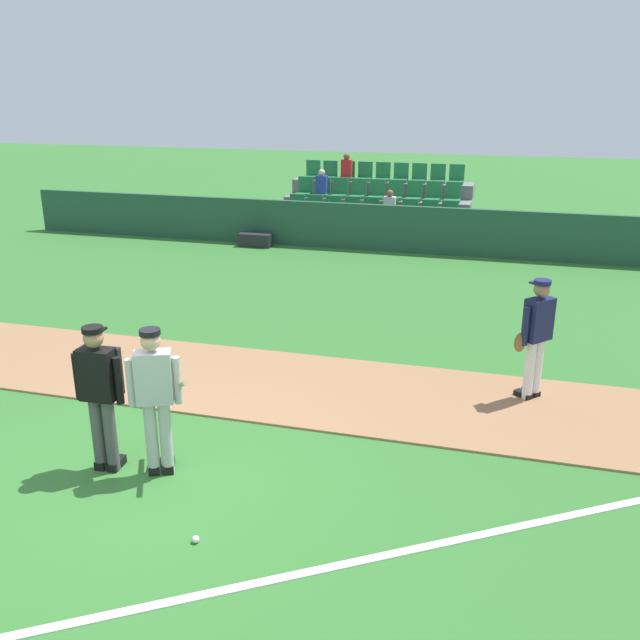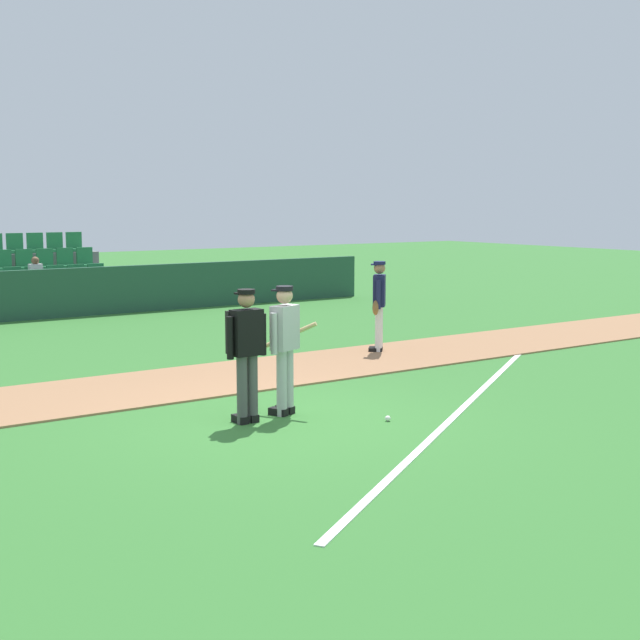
% 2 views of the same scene
% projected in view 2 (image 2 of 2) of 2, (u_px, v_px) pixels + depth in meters
% --- Properties ---
extents(ground_plane, '(80.00, 80.00, 0.00)m').
position_uv_depth(ground_plane, '(283.00, 420.00, 11.44)').
color(ground_plane, '#33702D').
extents(infield_dirt_path, '(28.00, 2.46, 0.03)m').
position_uv_depth(infield_dirt_path, '(188.00, 382.00, 13.80)').
color(infield_dirt_path, '#9E704C').
rests_on(infield_dirt_path, ground).
extents(foul_line_chalk, '(10.08, 6.68, 0.01)m').
position_uv_depth(foul_line_chalk, '(473.00, 398.00, 12.71)').
color(foul_line_chalk, white).
rests_on(foul_line_chalk, ground).
extents(dugout_fence, '(20.00, 0.16, 1.24)m').
position_uv_depth(dugout_fence, '(26.00, 295.00, 21.15)').
color(dugout_fence, '#234C38').
rests_on(dugout_fence, ground).
extents(stadium_bleachers, '(5.55, 2.95, 2.30)m').
position_uv_depth(stadium_bleachers, '(5.00, 289.00, 22.68)').
color(stadium_bleachers, slate).
rests_on(stadium_bleachers, ground).
extents(batter_grey_jersey, '(0.75, 0.69, 1.76)m').
position_uv_depth(batter_grey_jersey, '(285.00, 344.00, 11.60)').
color(batter_grey_jersey, '#B2B2B2').
rests_on(batter_grey_jersey, ground).
extents(umpire_home_plate, '(0.59, 0.32, 1.76)m').
position_uv_depth(umpire_home_plate, '(246.00, 347.00, 11.17)').
color(umpire_home_plate, '#4C4C4C').
rests_on(umpire_home_plate, ground).
extents(runner_navy_jersey, '(0.55, 0.51, 1.76)m').
position_uv_depth(runner_navy_jersey, '(379.00, 303.00, 16.49)').
color(runner_navy_jersey, white).
rests_on(runner_navy_jersey, ground).
extents(baseball, '(0.07, 0.07, 0.07)m').
position_uv_depth(baseball, '(388.00, 418.00, 11.37)').
color(baseball, white).
rests_on(baseball, ground).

